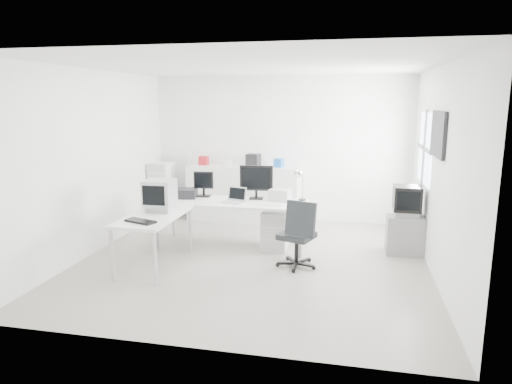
% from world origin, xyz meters
% --- Properties ---
extents(floor, '(5.00, 5.00, 0.01)m').
position_xyz_m(floor, '(0.00, 0.00, 0.00)').
color(floor, beige).
rests_on(floor, ground).
extents(ceiling, '(5.00, 5.00, 0.01)m').
position_xyz_m(ceiling, '(0.00, 0.00, 2.80)').
color(ceiling, white).
rests_on(ceiling, back_wall).
extents(back_wall, '(5.00, 0.02, 2.80)m').
position_xyz_m(back_wall, '(0.00, 2.50, 1.40)').
color(back_wall, white).
rests_on(back_wall, floor).
extents(left_wall, '(0.02, 5.00, 2.80)m').
position_xyz_m(left_wall, '(-2.50, 0.00, 1.40)').
color(left_wall, white).
rests_on(left_wall, floor).
extents(right_wall, '(0.02, 5.00, 2.80)m').
position_xyz_m(right_wall, '(2.50, 0.00, 1.40)').
color(right_wall, white).
rests_on(right_wall, floor).
extents(window, '(0.02, 1.20, 1.10)m').
position_xyz_m(window, '(2.48, 1.20, 1.60)').
color(window, white).
rests_on(window, right_wall).
extents(wall_picture, '(0.04, 0.90, 0.60)m').
position_xyz_m(wall_picture, '(2.47, 0.10, 1.90)').
color(wall_picture, black).
rests_on(wall_picture, right_wall).
extents(main_desk, '(2.40, 0.80, 0.75)m').
position_xyz_m(main_desk, '(-0.48, 0.61, 0.38)').
color(main_desk, white).
rests_on(main_desk, floor).
extents(side_desk, '(0.70, 1.40, 0.75)m').
position_xyz_m(side_desk, '(-1.33, -0.49, 0.38)').
color(side_desk, white).
rests_on(side_desk, floor).
extents(drawer_pedestal, '(0.40, 0.50, 0.60)m').
position_xyz_m(drawer_pedestal, '(0.22, 0.66, 0.30)').
color(drawer_pedestal, white).
rests_on(drawer_pedestal, floor).
extents(inkjet_printer, '(0.47, 0.39, 0.15)m').
position_xyz_m(inkjet_printer, '(-1.33, 0.71, 0.82)').
color(inkjet_printer, black).
rests_on(inkjet_printer, main_desk).
extents(lcd_monitor_small, '(0.34, 0.21, 0.41)m').
position_xyz_m(lcd_monitor_small, '(-1.03, 0.86, 0.96)').
color(lcd_monitor_small, black).
rests_on(lcd_monitor_small, main_desk).
extents(lcd_monitor_large, '(0.56, 0.26, 0.56)m').
position_xyz_m(lcd_monitor_large, '(-0.13, 0.86, 1.03)').
color(lcd_monitor_large, black).
rests_on(lcd_monitor_large, main_desk).
extents(laptop, '(0.42, 0.43, 0.22)m').
position_xyz_m(laptop, '(-0.43, 0.51, 0.86)').
color(laptop, '#B7B7BA').
rests_on(laptop, main_desk).
extents(white_keyboard, '(0.37, 0.12, 0.02)m').
position_xyz_m(white_keyboard, '(0.17, 0.46, 0.76)').
color(white_keyboard, white).
rests_on(white_keyboard, main_desk).
extents(white_mouse, '(0.06, 0.06, 0.06)m').
position_xyz_m(white_mouse, '(0.47, 0.51, 0.78)').
color(white_mouse, white).
rests_on(white_mouse, main_desk).
extents(laser_printer, '(0.37, 0.33, 0.18)m').
position_xyz_m(laser_printer, '(0.27, 0.83, 0.84)').
color(laser_printer, '#B2B2B2').
rests_on(laser_printer, main_desk).
extents(desk_lamp, '(0.16, 0.16, 0.44)m').
position_xyz_m(desk_lamp, '(0.62, 0.91, 0.97)').
color(desk_lamp, silver).
rests_on(desk_lamp, main_desk).
extents(crt_monitor, '(0.44, 0.44, 0.49)m').
position_xyz_m(crt_monitor, '(-1.33, -0.24, 0.99)').
color(crt_monitor, '#B7B7BA').
rests_on(crt_monitor, side_desk).
extents(black_keyboard, '(0.47, 0.31, 0.03)m').
position_xyz_m(black_keyboard, '(-1.33, -0.89, 0.76)').
color(black_keyboard, black).
rests_on(black_keyboard, side_desk).
extents(office_chair, '(0.74, 0.74, 1.00)m').
position_xyz_m(office_chair, '(0.65, -0.10, 0.50)').
color(office_chair, '#2A2D2F').
rests_on(office_chair, floor).
extents(tv_cabinet, '(0.55, 0.45, 0.60)m').
position_xyz_m(tv_cabinet, '(2.22, 0.83, 0.30)').
color(tv_cabinet, slate).
rests_on(tv_cabinet, floor).
extents(crt_tv, '(0.50, 0.48, 0.45)m').
position_xyz_m(crt_tv, '(2.22, 0.83, 0.83)').
color(crt_tv, black).
rests_on(crt_tv, tv_cabinet).
extents(sideboard, '(2.17, 0.54, 1.09)m').
position_xyz_m(sideboard, '(-0.68, 2.24, 0.54)').
color(sideboard, white).
rests_on(sideboard, floor).
extents(clutter_box_a, '(0.18, 0.16, 0.17)m').
position_xyz_m(clutter_box_a, '(-1.48, 2.24, 1.17)').
color(clutter_box_a, '#AE181F').
rests_on(clutter_box_a, sideboard).
extents(clutter_box_b, '(0.14, 0.12, 0.12)m').
position_xyz_m(clutter_box_b, '(-0.98, 2.24, 1.15)').
color(clutter_box_b, white).
rests_on(clutter_box_b, sideboard).
extents(clutter_box_c, '(0.28, 0.26, 0.24)m').
position_xyz_m(clutter_box_c, '(-0.48, 2.24, 1.21)').
color(clutter_box_c, black).
rests_on(clutter_box_c, sideboard).
extents(clutter_box_d, '(0.20, 0.19, 0.16)m').
position_xyz_m(clutter_box_d, '(0.02, 2.24, 1.17)').
color(clutter_box_d, blue).
rests_on(clutter_box_d, sideboard).
extents(clutter_bottle, '(0.07, 0.07, 0.22)m').
position_xyz_m(clutter_bottle, '(-1.78, 2.28, 1.20)').
color(clutter_bottle, white).
rests_on(clutter_bottle, sideboard).
extents(filing_cabinet, '(0.40, 0.47, 1.13)m').
position_xyz_m(filing_cabinet, '(-2.28, 1.99, 0.57)').
color(filing_cabinet, white).
rests_on(filing_cabinet, floor).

